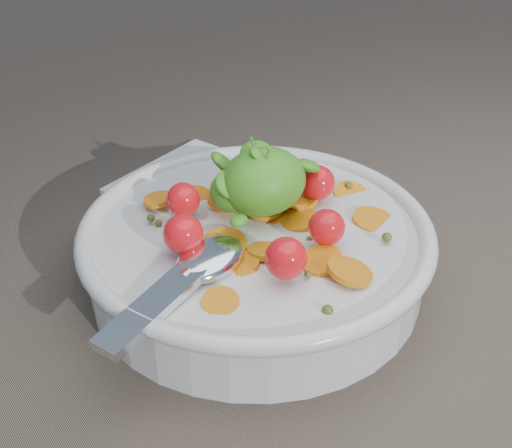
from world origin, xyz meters
TOP-DOWN VIEW (x-y plane):
  - ground at (0.00, 0.00)m, footprint 6.00×6.00m
  - bowl at (-0.01, -0.01)m, footprint 0.32×0.30m
  - napkin at (0.04, 0.17)m, footprint 0.19×0.17m

SIDE VIEW (x-z plane):
  - ground at x=0.00m, z-range 0.00..0.00m
  - napkin at x=0.04m, z-range 0.00..0.01m
  - bowl at x=-0.01m, z-range -0.03..0.10m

